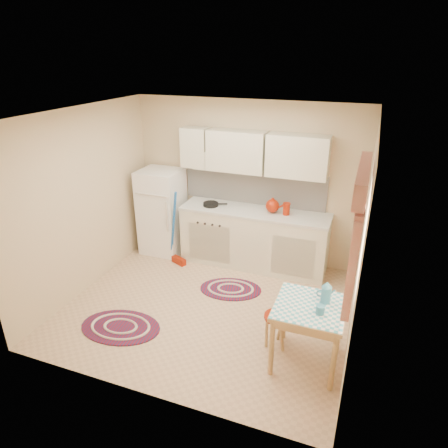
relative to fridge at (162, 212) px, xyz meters
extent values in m
plane|color=tan|center=(1.33, -1.25, -0.70)|extent=(3.60, 3.60, 0.00)
cube|color=silver|center=(1.33, -1.25, 1.80)|extent=(3.60, 3.20, 0.04)
cube|color=tan|center=(1.33, 0.35, 0.55)|extent=(3.60, 0.04, 2.50)
cube|color=tan|center=(1.33, -2.85, 0.55)|extent=(3.60, 0.04, 2.50)
cube|color=tan|center=(-0.47, -1.25, 0.55)|extent=(0.04, 3.20, 2.50)
cube|color=tan|center=(3.13, -1.25, 0.55)|extent=(0.04, 3.20, 2.50)
cube|color=silver|center=(1.45, 0.34, 0.50)|extent=(2.25, 0.03, 0.55)
cube|color=beige|center=(1.45, 0.19, 1.07)|extent=(2.25, 0.33, 0.60)
cube|color=white|center=(3.11, -1.80, 0.85)|extent=(0.04, 0.85, 0.95)
cube|color=white|center=(0.00, 0.00, 0.00)|extent=(0.65, 0.60, 1.40)
cube|color=beige|center=(1.56, 0.05, -0.26)|extent=(2.25, 0.60, 0.88)
cube|color=beige|center=(1.56, 0.05, 0.20)|extent=(2.27, 0.62, 0.04)
cylinder|color=black|center=(0.87, 0.00, 0.24)|extent=(0.31, 0.31, 0.05)
cylinder|color=#971C05|center=(2.04, 0.05, 0.30)|extent=(0.12, 0.12, 0.16)
cube|color=tan|center=(2.72, -1.84, -0.34)|extent=(0.72, 0.72, 0.72)
cylinder|color=#971C05|center=(2.36, -1.70, -0.49)|extent=(0.36, 0.36, 0.42)
cylinder|color=teal|center=(2.83, -1.94, 0.07)|extent=(0.11, 0.11, 0.10)
camera|label=1|loc=(3.08, -5.35, 2.44)|focal=32.00mm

